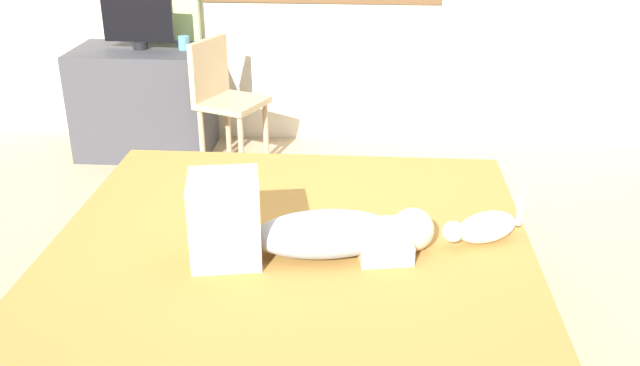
{
  "coord_description": "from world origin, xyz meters",
  "views": [
    {
      "loc": [
        0.22,
        -2.54,
        1.85
      ],
      "look_at": [
        0.02,
        0.17,
        0.63
      ],
      "focal_mm": 39.59,
      "sensor_mm": 36.0,
      "label": 1
    }
  ],
  "objects_px": {
    "bed": "(293,287)",
    "cup": "(184,43)",
    "desk": "(145,101)",
    "cat": "(483,227)",
    "person_lying": "(300,228)",
    "tv_monitor": "(138,22)",
    "chair_by_desk": "(223,94)"
  },
  "relations": [
    {
      "from": "bed",
      "to": "tv_monitor",
      "type": "height_order",
      "value": "tv_monitor"
    },
    {
      "from": "bed",
      "to": "cup",
      "type": "distance_m",
      "value": 2.36
    },
    {
      "from": "cat",
      "to": "bed",
      "type": "bearing_deg",
      "value": -179.93
    },
    {
      "from": "bed",
      "to": "chair_by_desk",
      "type": "height_order",
      "value": "chair_by_desk"
    },
    {
      "from": "desk",
      "to": "cup",
      "type": "distance_m",
      "value": 0.52
    },
    {
      "from": "cup",
      "to": "person_lying",
      "type": "bearing_deg",
      "value": -65.86
    },
    {
      "from": "bed",
      "to": "tv_monitor",
      "type": "xyz_separation_m",
      "value": [
        -1.25,
        2.09,
        0.68
      ]
    },
    {
      "from": "chair_by_desk",
      "to": "desk",
      "type": "bearing_deg",
      "value": 158.51
    },
    {
      "from": "bed",
      "to": "desk",
      "type": "height_order",
      "value": "desk"
    },
    {
      "from": "bed",
      "to": "person_lying",
      "type": "bearing_deg",
      "value": -71.34
    },
    {
      "from": "cat",
      "to": "tv_monitor",
      "type": "distance_m",
      "value": 2.92
    },
    {
      "from": "person_lying",
      "to": "desk",
      "type": "bearing_deg",
      "value": 120.44
    },
    {
      "from": "person_lying",
      "to": "chair_by_desk",
      "type": "relative_size",
      "value": 1.1
    },
    {
      "from": "person_lying",
      "to": "cat",
      "type": "xyz_separation_m",
      "value": [
        0.71,
        0.15,
        -0.05
      ]
    },
    {
      "from": "tv_monitor",
      "to": "desk",
      "type": "bearing_deg",
      "value": 180.0
    },
    {
      "from": "cup",
      "to": "chair_by_desk",
      "type": "xyz_separation_m",
      "value": [
        0.3,
        -0.24,
        -0.28
      ]
    },
    {
      "from": "tv_monitor",
      "to": "chair_by_desk",
      "type": "relative_size",
      "value": 0.56
    },
    {
      "from": "cat",
      "to": "desk",
      "type": "relative_size",
      "value": 0.37
    },
    {
      "from": "cat",
      "to": "desk",
      "type": "bearing_deg",
      "value": 134.16
    },
    {
      "from": "bed",
      "to": "desk",
      "type": "xyz_separation_m",
      "value": [
        -1.26,
        2.09,
        0.13
      ]
    },
    {
      "from": "desk",
      "to": "bed",
      "type": "bearing_deg",
      "value": -58.81
    },
    {
      "from": "tv_monitor",
      "to": "chair_by_desk",
      "type": "xyz_separation_m",
      "value": [
        0.6,
        -0.24,
        -0.41
      ]
    },
    {
      "from": "desk",
      "to": "chair_by_desk",
      "type": "distance_m",
      "value": 0.67
    },
    {
      "from": "cat",
      "to": "cup",
      "type": "distance_m",
      "value": 2.71
    },
    {
      "from": "person_lying",
      "to": "cup",
      "type": "height_order",
      "value": "cup"
    },
    {
      "from": "bed",
      "to": "cat",
      "type": "xyz_separation_m",
      "value": [
        0.76,
        0.0,
        0.31
      ]
    },
    {
      "from": "cat",
      "to": "cup",
      "type": "height_order",
      "value": "cup"
    },
    {
      "from": "cat",
      "to": "desk",
      "type": "xyz_separation_m",
      "value": [
        -2.03,
        2.09,
        -0.18
      ]
    },
    {
      "from": "bed",
      "to": "tv_monitor",
      "type": "relative_size",
      "value": 4.11
    },
    {
      "from": "person_lying",
      "to": "desk",
      "type": "relative_size",
      "value": 1.05
    },
    {
      "from": "cup",
      "to": "tv_monitor",
      "type": "bearing_deg",
      "value": -179.61
    },
    {
      "from": "person_lying",
      "to": "chair_by_desk",
      "type": "xyz_separation_m",
      "value": [
        -0.71,
        2.0,
        -0.09
      ]
    }
  ]
}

